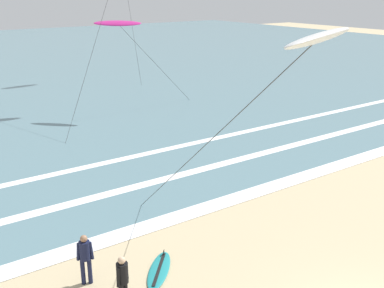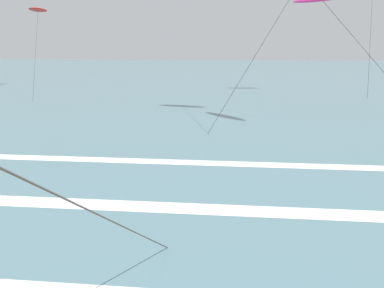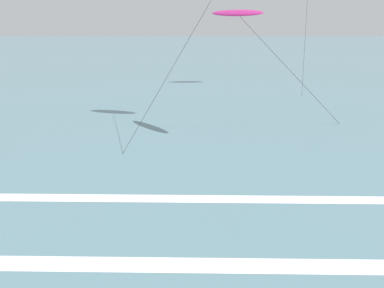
% 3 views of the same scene
% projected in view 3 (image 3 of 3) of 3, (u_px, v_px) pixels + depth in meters
% --- Properties ---
extents(ocean_surface, '(140.00, 90.00, 0.01)m').
position_uv_depth(ocean_surface, '(179.00, 59.00, 47.75)').
color(ocean_surface, slate).
rests_on(ocean_surface, ground).
extents(wave_foam_mid_break, '(51.60, 0.60, 0.01)m').
position_uv_depth(wave_foam_mid_break, '(141.00, 265.00, 9.26)').
color(wave_foam_mid_break, white).
rests_on(wave_foam_mid_break, ocean_surface).
extents(wave_foam_outer_break, '(58.90, 0.53, 0.01)m').
position_uv_depth(wave_foam_outer_break, '(149.00, 199.00, 12.51)').
color(wave_foam_outer_break, white).
rests_on(wave_foam_outer_break, ocean_surface).
extents(kite_magenta_high_right, '(7.89, 2.79, 6.36)m').
position_uv_depth(kite_magenta_high_right, '(237.00, 13.00, 17.61)').
color(kite_magenta_high_right, '#CC2384').
rests_on(kite_magenta_high_right, ground).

